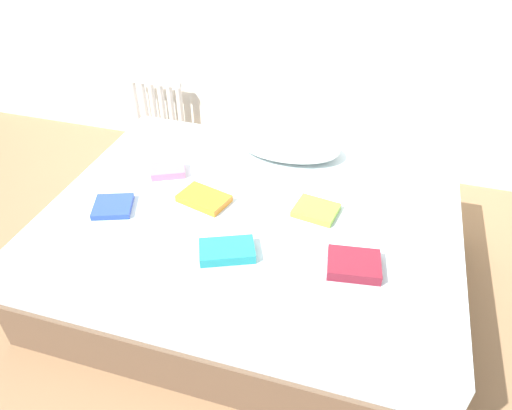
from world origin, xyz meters
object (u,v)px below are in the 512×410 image
(radiator, at_px, (158,108))
(textbook_lime, at_px, (316,210))
(pillow, at_px, (288,145))
(bed, at_px, (253,246))
(textbook_orange, at_px, (204,199))
(textbook_blue, at_px, (113,206))
(textbook_teal, at_px, (227,251))
(textbook_maroon, at_px, (354,265))
(textbook_pink, at_px, (168,171))

(radiator, relative_size, textbook_lime, 2.28)
(pillow, bearing_deg, bed, -94.79)
(textbook_orange, bearing_deg, textbook_blue, -140.18)
(textbook_teal, bearing_deg, bed, 64.97)
(pillow, distance_m, textbook_orange, 0.63)
(pillow, relative_size, textbook_lime, 2.96)
(radiator, distance_m, textbook_teal, 1.92)
(bed, height_order, radiator, radiator)
(pillow, relative_size, textbook_maroon, 2.70)
(bed, bearing_deg, textbook_orange, -175.39)
(pillow, xyz_separation_m, textbook_orange, (-0.29, -0.56, -0.04))
(textbook_blue, xyz_separation_m, textbook_orange, (0.40, 0.18, 0.00))
(textbook_maroon, distance_m, textbook_lime, 0.40)
(bed, distance_m, textbook_pink, 0.61)
(textbook_maroon, xyz_separation_m, textbook_blue, (-1.18, 0.08, -0.01))
(textbook_orange, bearing_deg, textbook_maroon, -2.97)
(textbook_maroon, bearing_deg, textbook_lime, 116.15)
(textbook_maroon, height_order, textbook_pink, textbook_maroon)
(bed, relative_size, textbook_teal, 8.41)
(textbook_lime, height_order, textbook_pink, textbook_pink)
(textbook_blue, relative_size, textbook_orange, 0.75)
(radiator, distance_m, textbook_orange, 1.51)
(textbook_maroon, xyz_separation_m, textbook_lime, (-0.22, 0.33, -0.01))
(radiator, distance_m, textbook_lime, 1.84)
(textbook_maroon, distance_m, textbook_pink, 1.14)
(textbook_maroon, height_order, textbook_blue, textbook_maroon)
(textbook_blue, bearing_deg, pillow, 26.50)
(bed, xyz_separation_m, textbook_blue, (-0.65, -0.20, 0.27))
(textbook_teal, height_order, textbook_blue, textbook_teal)
(pillow, distance_m, textbook_teal, 0.89)
(bed, relative_size, textbook_blue, 11.06)
(textbook_maroon, distance_m, textbook_blue, 1.18)
(radiator, bearing_deg, textbook_blue, -71.52)
(textbook_maroon, xyz_separation_m, textbook_pink, (-1.05, 0.43, -0.00))
(textbook_lime, bearing_deg, textbook_teal, -118.82)
(textbook_pink, xyz_separation_m, textbook_orange, (0.28, -0.18, -0.00))
(radiator, height_order, textbook_pink, radiator)
(radiator, xyz_separation_m, textbook_teal, (1.11, -1.55, 0.20))
(bed, bearing_deg, textbook_lime, 9.37)
(textbook_maroon, height_order, textbook_teal, textbook_maroon)
(pillow, height_order, textbook_maroon, pillow)
(textbook_blue, bearing_deg, textbook_lime, -5.41)
(radiator, xyz_separation_m, textbook_maroon, (1.65, -1.48, 0.21))
(textbook_pink, distance_m, textbook_orange, 0.33)
(bed, xyz_separation_m, textbook_lime, (0.30, 0.05, 0.27))
(textbook_pink, bearing_deg, radiator, 93.77)
(pillow, xyz_separation_m, textbook_pink, (-0.57, -0.38, -0.04))
(bed, xyz_separation_m, textbook_orange, (-0.25, -0.02, 0.27))
(textbook_maroon, relative_size, textbook_blue, 1.22)
(pillow, bearing_deg, textbook_maroon, -59.62)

